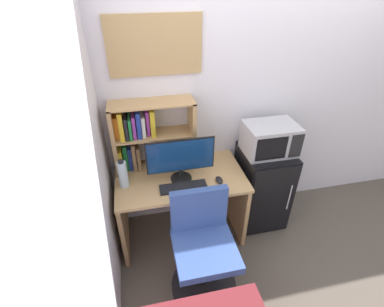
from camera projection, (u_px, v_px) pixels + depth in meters
The scene contains 12 objects.
wall_back at pixel (311, 91), 2.73m from camera, with size 6.40×0.04×2.60m, color silver.
wall_left at pixel (67, 283), 1.05m from camera, with size 0.04×4.40×2.60m, color silver.
desk at pixel (181, 195), 2.63m from camera, with size 1.15×0.66×0.74m.
hutch_bookshelf at pixel (142, 134), 2.44m from camera, with size 0.72×0.25×0.64m.
monitor at pixel (181, 158), 2.35m from camera, with size 0.58×0.19×0.40m.
keyboard at pixel (183, 187), 2.36m from camera, with size 0.40×0.12×0.02m, color black.
computer_mouse at pixel (219, 180), 2.44m from camera, with size 0.06×0.10×0.03m, color black.
water_bottle at pixel (123, 174), 2.33m from camera, with size 0.08×0.08×0.26m.
mini_fridge at pixel (262, 186), 2.88m from camera, with size 0.46×0.52×0.85m.
microwave at pixel (270, 139), 2.57m from camera, with size 0.47×0.35×0.28m.
desk_chair at pixel (203, 251), 2.25m from camera, with size 0.55×0.55×0.89m.
wall_corkboard at pixel (155, 46), 2.17m from camera, with size 0.75×0.02×0.46m, color tan.
Camera 1 is at (-1.29, -2.30, 2.28)m, focal length 26.12 mm.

